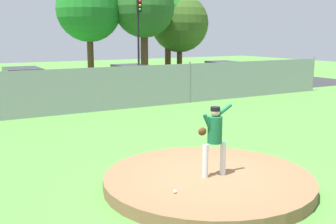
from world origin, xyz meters
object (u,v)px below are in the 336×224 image
pitcher_youth (214,134)px  parked_car_burgundy (24,85)px  parked_car_red (132,80)px  traffic_light_far (139,27)px  traffic_cone_orange (148,85)px  parked_car_champagne (225,75)px  baseball (175,191)px

pitcher_youth → parked_car_burgundy: 15.04m
pitcher_youth → parked_car_burgundy: (-1.18, 14.99, -0.41)m
parked_car_red → traffic_light_far: traffic_light_far is taller
pitcher_youth → traffic_cone_orange: (6.55, 15.95, -0.97)m
traffic_light_far → parked_car_red: bearing=-120.9°
parked_car_champagne → traffic_cone_orange: (-5.01, 1.41, -0.53)m
parked_car_champagne → parked_car_red: size_ratio=1.11×
parked_car_champagne → traffic_cone_orange: 5.24m
pitcher_youth → traffic_cone_orange: bearing=67.7°
parked_car_burgundy → traffic_light_far: size_ratio=0.83×
parked_car_champagne → pitcher_youth: bearing=-128.5°
parked_car_burgundy → parked_car_red: parked_car_burgundy is taller
baseball → parked_car_burgundy: size_ratio=0.02×
baseball → parked_car_red: 15.90m
baseball → parked_car_champagne: size_ratio=0.02×
parked_car_champagne → parked_car_red: bearing=-177.9°
baseball → parked_car_red: bearing=67.9°
parked_car_burgundy → traffic_light_far: traffic_light_far is taller
traffic_cone_orange → pitcher_youth: bearing=-112.3°
pitcher_youth → baseball: (-1.27, -0.44, -0.93)m
parked_car_burgundy → parked_car_red: (5.88, -0.70, -0.02)m
baseball → traffic_cone_orange: traffic_cone_orange is taller
traffic_cone_orange → parked_car_red: bearing=-138.1°
parked_car_champagne → traffic_light_far: (-4.33, 3.99, 3.08)m
baseball → traffic_cone_orange: 18.16m
parked_car_burgundy → traffic_cone_orange: size_ratio=8.73×
pitcher_youth → parked_car_champagne: pitcher_youth is taller
parked_car_champagne → parked_car_red: 6.87m
traffic_cone_orange → traffic_light_far: (0.69, 2.58, 3.62)m
parked_car_champagne → traffic_cone_orange: bearing=164.3°
pitcher_youth → parked_car_champagne: (11.57, 14.54, -0.44)m
baseball → parked_car_burgundy: bearing=89.7°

